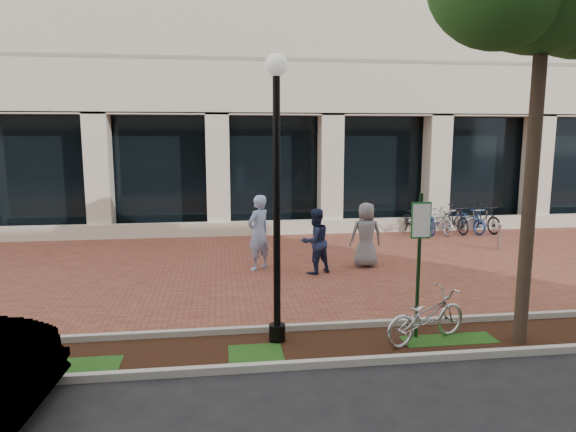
{
  "coord_description": "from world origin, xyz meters",
  "views": [
    {
      "loc": [
        -1.97,
        -13.18,
        3.48
      ],
      "look_at": [
        -0.3,
        -0.8,
        1.5
      ],
      "focal_mm": 32.0,
      "sensor_mm": 36.0,
      "label": 1
    }
  ],
  "objects": [
    {
      "name": "ground",
      "position": [
        0.0,
        0.0,
        0.0
      ],
      "size": [
        120.0,
        120.0,
        0.0
      ],
      "primitive_type": "plane",
      "color": "black",
      "rests_on": "ground"
    },
    {
      "name": "brick_plaza",
      "position": [
        0.0,
        0.0,
        0.01
      ],
      "size": [
        40.0,
        9.0,
        0.01
      ],
      "primitive_type": "cube",
      "color": "brown",
      "rests_on": "ground"
    },
    {
      "name": "planting_strip",
      "position": [
        0.0,
        -5.25,
        0.01
      ],
      "size": [
        40.0,
        1.5,
        0.01
      ],
      "primitive_type": "cube",
      "color": "black",
      "rests_on": "ground"
    },
    {
      "name": "curb_plaza_side",
      "position": [
        0.0,
        -4.5,
        0.06
      ],
      "size": [
        40.0,
        0.12,
        0.12
      ],
      "primitive_type": "cube",
      "color": "#A6A69D",
      "rests_on": "ground"
    },
    {
      "name": "curb_street_side",
      "position": [
        0.0,
        -6.0,
        0.06
      ],
      "size": [
        40.0,
        0.12,
        0.12
      ],
      "primitive_type": "cube",
      "color": "#A6A69D",
      "rests_on": "ground"
    },
    {
      "name": "parking_sign",
      "position": [
        1.36,
        -5.1,
        1.6
      ],
      "size": [
        0.34,
        0.07,
        2.53
      ],
      "rotation": [
        0.0,
        0.0,
        -0.05
      ],
      "color": "#14371A",
      "rests_on": "ground"
    },
    {
      "name": "lamppost",
      "position": [
        -1.04,
        -4.92,
        2.67
      ],
      "size": [
        0.36,
        0.36,
        4.75
      ],
      "color": "black",
      "rests_on": "ground"
    },
    {
      "name": "locked_bicycle",
      "position": [
        1.46,
        -5.26,
        0.45
      ],
      "size": [
        1.82,
        1.2,
        0.9
      ],
      "primitive_type": "imported",
      "rotation": [
        0.0,
        0.0,
        1.96
      ],
      "color": "silver",
      "rests_on": "ground"
    },
    {
      "name": "pedestrian_left",
      "position": [
        -0.99,
        -0.16,
        0.98
      ],
      "size": [
        0.85,
        0.83,
        1.96
      ],
      "primitive_type": "imported",
      "rotation": [
        0.0,
        0.0,
        3.86
      ],
      "color": "#96AAE0",
      "rests_on": "ground"
    },
    {
      "name": "pedestrian_mid",
      "position": [
        0.4,
        -0.73,
        0.83
      ],
      "size": [
        1.0,
        0.92,
        1.66
      ],
      "primitive_type": "imported",
      "rotation": [
        0.0,
        0.0,
        3.6
      ],
      "color": "#1B2343",
      "rests_on": "ground"
    },
    {
      "name": "pedestrian_right",
      "position": [
        1.86,
        -0.25,
        0.86
      ],
      "size": [
        0.86,
        0.57,
        1.73
      ],
      "primitive_type": "imported",
      "rotation": [
        0.0,
        0.0,
        3.12
      ],
      "color": "slate",
      "rests_on": "ground"
    },
    {
      "name": "bollard",
      "position": [
        6.45,
        1.12,
        0.43
      ],
      "size": [
        0.12,
        0.12,
        0.85
      ],
      "color": "#B1B1B6",
      "rests_on": "ground"
    },
    {
      "name": "bike_rack_cluster",
      "position": [
        6.06,
        3.96,
        0.48
      ],
      "size": [
        3.51,
        1.83,
        1.02
      ],
      "rotation": [
        0.0,
        0.0,
        0.09
      ],
      "color": "black",
      "rests_on": "ground"
    }
  ]
}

